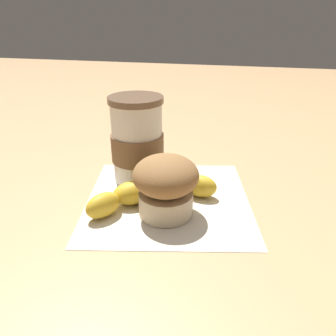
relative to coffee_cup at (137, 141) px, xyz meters
name	(u,v)px	position (x,y,z in m)	size (l,w,h in m)	color
ground_plane	(168,199)	(0.07, -0.06, -0.07)	(3.00, 3.00, 0.00)	tan
paper_napkin	(168,199)	(0.07, -0.06, -0.07)	(0.26, 0.26, 0.00)	beige
coffee_cup	(137,141)	(0.00, 0.00, 0.00)	(0.09, 0.09, 0.15)	silver
muffin	(166,184)	(0.07, -0.10, -0.02)	(0.09, 0.09, 0.09)	beige
banana	(152,192)	(0.05, -0.07, -0.05)	(0.18, 0.14, 0.04)	gold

